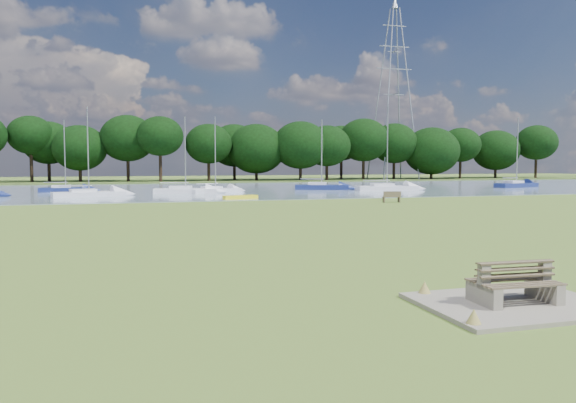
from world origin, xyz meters
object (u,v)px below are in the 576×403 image
object	(u,v)px
kayak	(240,197)
riverbank_bench	(392,197)
bench_pair	(515,284)
pylon	(394,67)
sailboat_4	(185,189)
sailboat_5	(215,189)
sailboat_2	(321,185)
sailboat_1	(386,186)
sailboat_8	(65,188)
sailboat_7	(516,183)
sailboat_3	(88,192)

from	to	relation	value
kayak	riverbank_bench	bearing A→B (deg)	-46.21
bench_pair	pylon	world-z (taller)	pylon
sailboat_4	sailboat_5	world-z (taller)	sailboat_5
pylon	sailboat_2	xyz separation A→B (m)	(-25.73, -32.40, -20.06)
bench_pair	sailboat_1	size ratio (longest dim) A/B	0.20
kayak	sailboat_4	bearing A→B (deg)	97.38
sailboat_8	riverbank_bench	bearing A→B (deg)	-41.51
sailboat_1	sailboat_2	bearing A→B (deg)	152.95
sailboat_1	sailboat_4	distance (m)	22.63
sailboat_4	sailboat_2	bearing A→B (deg)	24.23
bench_pair	sailboat_2	size ratio (longest dim) A/B	0.24
riverbank_bench	kayak	size ratio (longest dim) A/B	0.49
sailboat_1	sailboat_8	xyz separation A→B (m)	(-34.87, 7.38, -0.05)
sailboat_4	sailboat_7	distance (m)	42.32
bench_pair	sailboat_5	size ratio (longest dim) A/B	0.24
sailboat_3	sailboat_5	world-z (taller)	sailboat_3
sailboat_3	sailboat_5	bearing A→B (deg)	0.21
sailboat_1	sailboat_7	world-z (taller)	sailboat_1
sailboat_5	riverbank_bench	bearing A→B (deg)	-77.41
sailboat_3	sailboat_2	bearing A→B (deg)	0.45
pylon	sailboat_5	bearing A→B (deg)	-137.28
sailboat_3	sailboat_8	size ratio (longest dim) A/B	1.07
pylon	sailboat_2	size ratio (longest dim) A/B	4.03
riverbank_bench	sailboat_4	distance (m)	22.83
sailboat_5	sailboat_8	distance (m)	16.76
sailboat_4	sailboat_8	distance (m)	13.96
sailboat_5	sailboat_8	bearing A→B (deg)	135.07
kayak	pylon	bearing A→B (deg)	36.96
sailboat_2	sailboat_3	world-z (taller)	sailboat_3
sailboat_2	riverbank_bench	bearing A→B (deg)	-73.70
bench_pair	riverbank_bench	size ratio (longest dim) A/B	1.27
sailboat_3	sailboat_4	xyz separation A→B (m)	(9.30, 3.10, 0.02)
riverbank_bench	sailboat_7	size ratio (longest dim) A/B	0.17
sailboat_2	pylon	bearing A→B (deg)	71.38
pylon	sailboat_8	world-z (taller)	pylon
pylon	sailboat_5	xyz separation A→B (m)	(-38.82, -35.85, -20.16)
sailboat_1	kayak	bearing A→B (deg)	-147.15
bench_pair	pylon	xyz separation A→B (m)	(39.47, 84.00, 20.12)
bench_pair	sailboat_3	distance (m)	46.49
riverbank_bench	sailboat_5	distance (m)	20.96
sailboat_1	sailboat_7	xyz separation A→B (m)	(19.65, 2.72, 0.03)
sailboat_2	sailboat_3	size ratio (longest dim) A/B	0.98
sailboat_2	sailboat_7	xyz separation A→B (m)	(26.04, -1.49, -0.00)
sailboat_1	sailboat_4	xyz separation A→B (m)	(-22.62, 0.68, -0.04)
sailboat_3	pylon	bearing A→B (deg)	23.17
pylon	sailboat_5	world-z (taller)	pylon
bench_pair	sailboat_4	xyz separation A→B (m)	(-2.50, 48.07, -0.01)
sailboat_3	sailboat_7	xyz separation A→B (m)	(51.57, 5.14, 0.09)
sailboat_2	sailboat_8	size ratio (longest dim) A/B	1.05
kayak	sailboat_3	distance (m)	14.85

